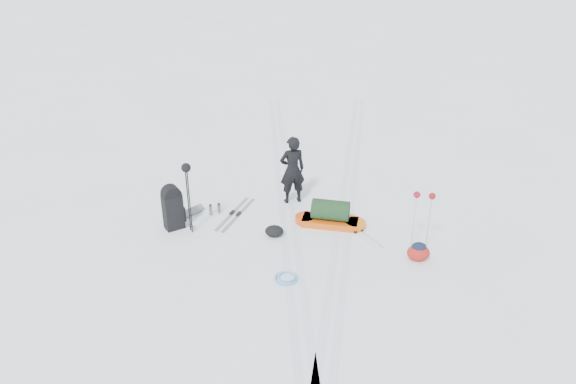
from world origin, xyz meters
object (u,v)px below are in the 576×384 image
Objects in this scene: skier at (292,170)px; ski_poles_black at (187,176)px; pulk_sled at (330,216)px; expedition_rucksack at (175,207)px.

ski_poles_black is (-2.10, -1.35, 0.48)m from skier.
expedition_rucksack is (-3.27, -0.08, 0.23)m from pulk_sled.
expedition_rucksack reaches higher than pulk_sled.
expedition_rucksack is at bearing -167.12° from pulk_sled.
ski_poles_black is at bearing -63.13° from expedition_rucksack.
skier reaches higher than ski_poles_black.
skier is 1.45m from pulk_sled.
ski_poles_black reaches higher than pulk_sled.
pulk_sled is 1.50× the size of expedition_rucksack.
pulk_sled is 3.12m from ski_poles_black.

